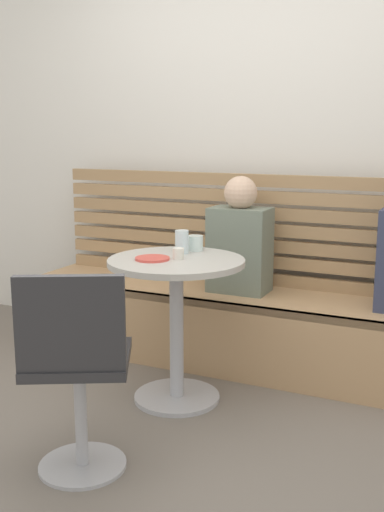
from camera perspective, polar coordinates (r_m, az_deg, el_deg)
The scene contains 11 objects.
ground at distance 2.72m, azimuth -5.03°, elevation -18.41°, with size 8.00×8.00×0.00m, color #70665B.
back_wall at distance 3.86m, azimuth 7.24°, elevation 12.82°, with size 5.20×0.10×2.90m, color silver.
booth_bench at distance 3.62m, azimuth 4.55°, elevation -6.76°, with size 2.70×0.52×0.44m.
booth_backrest at distance 3.72m, azimuth 6.01°, elevation 2.51°, with size 2.65×0.04×0.67m.
cafe_table at distance 3.07m, azimuth -1.46°, elevation -4.32°, with size 0.68×0.68×0.74m.
white_chair at distance 2.44m, azimuth -10.71°, elevation -10.04°, with size 0.54×0.54×0.85m.
person_child_left at distance 3.53m, azimuth 4.48°, elevation 1.40°, with size 0.34×0.22×0.67m.
cup_espresso_small at distance 3.00m, azimuth -1.28°, elevation 0.23°, with size 0.06×0.06×0.06m, color silver.
cup_glass_tall at distance 3.14m, azimuth -0.95°, elevation 1.32°, with size 0.07×0.07×0.12m, color silver.
cup_glass_short at distance 3.22m, azimuth 0.32°, elevation 1.21°, with size 0.08×0.08×0.08m, color silver.
plate_small at distance 3.00m, azimuth -3.71°, elevation -0.24°, with size 0.17×0.17×0.01m, color #DB4C42.
Camera 1 is at (1.21, -2.03, 1.35)m, focal length 42.97 mm.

